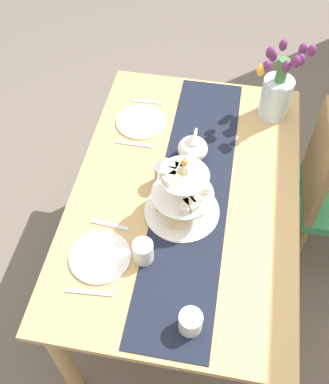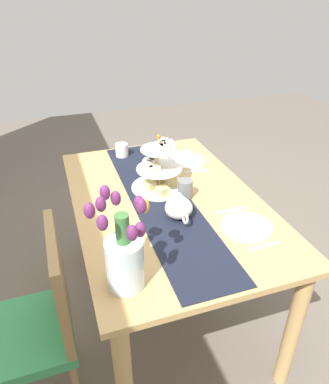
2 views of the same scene
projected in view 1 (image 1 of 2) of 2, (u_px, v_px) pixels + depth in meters
The scene contains 15 objects.
ground_plane at pixel (181, 277), 2.51m from camera, with size 8.00×8.00×0.00m, color #6B6056.
dining_table at pixel (185, 207), 1.99m from camera, with size 1.43×0.93×0.78m.
table_runner at pixel (194, 191), 1.89m from camera, with size 1.39×0.29×0.00m, color black.
tiered_cake_stand at pixel (182, 197), 1.75m from camera, with size 0.30×0.30×0.30m.
teapot at pixel (193, 148), 1.96m from camera, with size 0.24×0.13×0.14m.
tulip_vase at pixel (277, 91), 2.07m from camera, with size 0.22×0.23×0.38m.
cream_jug at pixel (190, 322), 1.51m from camera, with size 0.08×0.08×0.09m, color white.
dinner_plate_left at pixel (141, 122), 2.14m from camera, with size 0.23×0.23×0.01m, color white.
fork_left at pixel (147, 102), 2.23m from camera, with size 0.02×0.15×0.01m, color silver.
knife_left at pixel (134, 144), 2.05m from camera, with size 0.01×0.17×0.01m, color silver.
dinner_plate_right at pixel (100, 257), 1.70m from camera, with size 0.23×0.23×0.01m, color white.
fork_right at pixel (110, 225), 1.79m from camera, with size 0.02×0.15×0.01m, color silver.
knife_right at pixel (89, 292), 1.61m from camera, with size 0.01×0.17×0.01m, color silver.
mug_grey at pixel (164, 175), 1.88m from camera, with size 0.08×0.08×0.10m, color slate.
mug_white_text at pixel (143, 252), 1.66m from camera, with size 0.08×0.08×0.10m, color white.
Camera 1 is at (1.17, 0.12, 2.27)m, focal length 42.93 mm.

